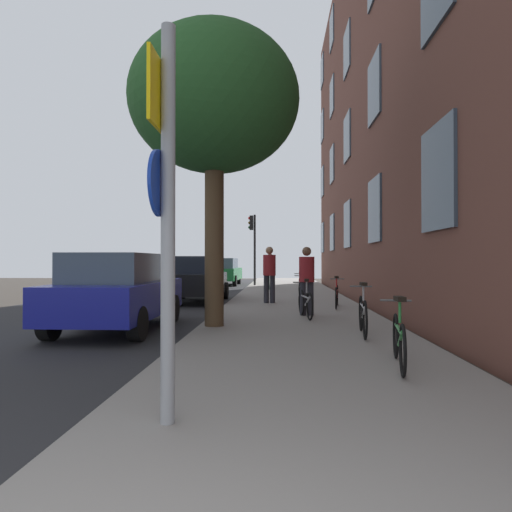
{
  "coord_description": "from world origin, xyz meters",
  "views": [
    {
      "loc": [
        0.68,
        -0.71,
        1.48
      ],
      "look_at": [
        0.04,
        11.6,
        1.61
      ],
      "focal_mm": 30.81,
      "sensor_mm": 36.0,
      "label": 1
    }
  ],
  "objects": [
    {
      "name": "bicycle_4",
      "position": [
        1.51,
        14.59,
        0.48
      ],
      "size": [
        0.42,
        1.69,
        0.93
      ],
      "color": "black",
      "rests_on": "sidewalk"
    },
    {
      "name": "car_2",
      "position": [
        -2.69,
        25.63,
        0.84
      ],
      "size": [
        1.97,
        4.23,
        1.62
      ],
      "color": "#19662D",
      "rests_on": "road_asphalt"
    },
    {
      "name": "car_1",
      "position": [
        -2.23,
        14.78,
        0.84
      ],
      "size": [
        2.03,
        4.03,
        1.62
      ],
      "color": "black",
      "rests_on": "road_asphalt"
    },
    {
      "name": "road_asphalt",
      "position": [
        -4.5,
        15.0,
        0.01
      ],
      "size": [
        7.0,
        38.0,
        0.01
      ],
      "primitive_type": "cube",
      "color": "#232326",
      "rests_on": "ground"
    },
    {
      "name": "car_0",
      "position": [
        -2.71,
        8.4,
        0.84
      ],
      "size": [
        1.87,
        4.07,
        1.62
      ],
      "color": "navy",
      "rests_on": "road_asphalt"
    },
    {
      "name": "pedestrian_1",
      "position": [
        0.38,
        13.45,
        1.16
      ],
      "size": [
        0.45,
        0.45,
        1.81
      ],
      "color": "#26262D",
      "rests_on": "sidewalk"
    },
    {
      "name": "building_facade",
      "position": [
        3.69,
        14.5,
        7.52
      ],
      "size": [
        0.56,
        27.0,
        15.02
      ],
      "color": "brown",
      "rests_on": "ground"
    },
    {
      "name": "pedestrian_0",
      "position": [
        1.38,
        10.28,
        1.09
      ],
      "size": [
        0.48,
        0.48,
        1.7
      ],
      "color": "#26262D",
      "rests_on": "sidewalk"
    },
    {
      "name": "pedestrian_2",
      "position": [
        0.26,
        19.96,
        1.1
      ],
      "size": [
        0.49,
        0.49,
        1.71
      ],
      "color": "#33594C",
      "rests_on": "sidewalk"
    },
    {
      "name": "bicycle_0",
      "position": [
        2.21,
        4.99,
        0.47
      ],
      "size": [
        0.47,
        1.63,
        0.91
      ],
      "color": "black",
      "rests_on": "sidewalk"
    },
    {
      "name": "bicycle_5",
      "position": [
        1.53,
        16.99,
        0.48
      ],
      "size": [
        0.42,
        1.63,
        0.93
      ],
      "color": "black",
      "rests_on": "sidewalk"
    },
    {
      "name": "sidewalk",
      "position": [
        1.1,
        15.0,
        0.06
      ],
      "size": [
        4.2,
        38.0,
        0.12
      ],
      "primitive_type": "cube",
      "color": "gray",
      "rests_on": "ground"
    },
    {
      "name": "bicycle_2",
      "position": [
        1.31,
        9.79,
        0.48
      ],
      "size": [
        0.42,
        1.59,
        0.93
      ],
      "color": "black",
      "rests_on": "sidewalk"
    },
    {
      "name": "traffic_light",
      "position": [
        -0.77,
        23.81,
        2.81
      ],
      "size": [
        0.43,
        0.24,
        3.94
      ],
      "color": "black",
      "rests_on": "sidewalk"
    },
    {
      "name": "ground_plane",
      "position": [
        -2.4,
        15.0,
        0.0
      ],
      "size": [
        41.8,
        41.8,
        0.0
      ],
      "primitive_type": "plane",
      "color": "#332D28"
    },
    {
      "name": "sign_post",
      "position": [
        -0.27,
        2.93,
        2.01
      ],
      "size": [
        0.16,
        0.6,
        3.35
      ],
      "color": "gray",
      "rests_on": "sidewalk"
    },
    {
      "name": "bicycle_1",
      "position": [
        2.21,
        7.39,
        0.5
      ],
      "size": [
        0.42,
        1.66,
        0.97
      ],
      "color": "black",
      "rests_on": "sidewalk"
    },
    {
      "name": "tree_near",
      "position": [
        -0.67,
        8.4,
        4.81
      ],
      "size": [
        3.56,
        3.56,
        6.24
      ],
      "color": "#4C3823",
      "rests_on": "sidewalk"
    },
    {
      "name": "bicycle_3",
      "position": [
        2.37,
        12.19,
        0.48
      ],
      "size": [
        0.45,
        1.67,
        0.92
      ],
      "color": "black",
      "rests_on": "sidewalk"
    }
  ]
}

